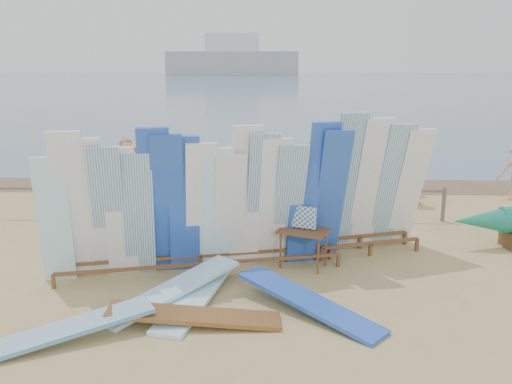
{
  "coord_description": "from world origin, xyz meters",
  "views": [
    {
      "loc": [
        1.56,
        -10.6,
        3.98
      ],
      "look_at": [
        1.22,
        1.3,
        1.15
      ],
      "focal_mm": 38.0,
      "sensor_mm": 36.0,
      "label": 1
    }
  ],
  "objects_px": {
    "beachgoer_11": "(127,164)",
    "beachgoer_4": "(263,172)",
    "vendor_table": "(303,247)",
    "stroller": "(259,199)",
    "flat_board_d": "(309,314)",
    "beachgoer_10": "(400,172)",
    "beachgoer_1": "(82,175)",
    "flat_board_e": "(62,342)",
    "beachgoer_6": "(231,175)",
    "beachgoer_8": "(408,177)",
    "beachgoer_2": "(159,178)",
    "beachgoer_9": "(398,167)",
    "side_surfboard_rack": "(368,190)",
    "flat_board_a": "(196,301)",
    "beachgoer_5": "(253,169)",
    "flat_board_b": "(173,301)",
    "beachgoer_3": "(142,168)",
    "beach_chair_left": "(246,205)",
    "main_surfboard_rack": "(201,207)",
    "beachgoer_7": "(332,171)",
    "beach_chair_right": "(233,201)",
    "beachgoer_extra_1": "(70,165)",
    "flat_board_c": "(195,324)"
  },
  "relations": [
    {
      "from": "main_surfboard_rack",
      "to": "beachgoer_6",
      "type": "relative_size",
      "value": 3.35
    },
    {
      "from": "flat_board_e",
      "to": "stroller",
      "type": "height_order",
      "value": "stroller"
    },
    {
      "from": "side_surfboard_rack",
      "to": "beachgoer_11",
      "type": "distance_m",
      "value": 8.89
    },
    {
      "from": "beachgoer_7",
      "to": "beachgoer_6",
      "type": "distance_m",
      "value": 2.96
    },
    {
      "from": "beachgoer_5",
      "to": "flat_board_d",
      "type": "bearing_deg",
      "value": 122.4
    },
    {
      "from": "beachgoer_6",
      "to": "flat_board_b",
      "type": "bearing_deg",
      "value": -105.08
    },
    {
      "from": "beachgoer_3",
      "to": "beachgoer_5",
      "type": "bearing_deg",
      "value": -99.78
    },
    {
      "from": "beachgoer_11",
      "to": "beachgoer_4",
      "type": "bearing_deg",
      "value": -57.99
    },
    {
      "from": "flat_board_e",
      "to": "stroller",
      "type": "distance_m",
      "value": 7.7
    },
    {
      "from": "beach_chair_left",
      "to": "beachgoer_1",
      "type": "xyz_separation_m",
      "value": [
        -4.79,
        0.95,
        0.61
      ]
    },
    {
      "from": "beachgoer_10",
      "to": "beachgoer_1",
      "type": "xyz_separation_m",
      "value": [
        -9.29,
        -0.77,
        0.0
      ]
    },
    {
      "from": "beach_chair_left",
      "to": "main_surfboard_rack",
      "type": "bearing_deg",
      "value": -94.32
    },
    {
      "from": "vendor_table",
      "to": "beachgoer_9",
      "type": "relative_size",
      "value": 0.75
    },
    {
      "from": "flat_board_e",
      "to": "beachgoer_6",
      "type": "relative_size",
      "value": 1.55
    },
    {
      "from": "beachgoer_8",
      "to": "beachgoer_11",
      "type": "xyz_separation_m",
      "value": [
        -8.57,
        1.71,
        0.03
      ]
    },
    {
      "from": "beachgoer_4",
      "to": "beachgoer_6",
      "type": "bearing_deg",
      "value": 49.0
    },
    {
      "from": "beach_chair_right",
      "to": "main_surfboard_rack",
      "type": "bearing_deg",
      "value": -92.18
    },
    {
      "from": "beachgoer_2",
      "to": "vendor_table",
      "type": "bearing_deg",
      "value": 82.18
    },
    {
      "from": "flat_board_c",
      "to": "beachgoer_4",
      "type": "height_order",
      "value": "beachgoer_4"
    },
    {
      "from": "beachgoer_3",
      "to": "beachgoer_9",
      "type": "distance_m",
      "value": 7.92
    },
    {
      "from": "beachgoer_1",
      "to": "beachgoer_4",
      "type": "xyz_separation_m",
      "value": [
        5.22,
        0.81,
        -0.04
      ]
    },
    {
      "from": "side_surfboard_rack",
      "to": "vendor_table",
      "type": "distance_m",
      "value": 1.92
    },
    {
      "from": "vendor_table",
      "to": "beachgoer_2",
      "type": "xyz_separation_m",
      "value": [
        -3.79,
        4.44,
        0.46
      ]
    },
    {
      "from": "side_surfboard_rack",
      "to": "vendor_table",
      "type": "height_order",
      "value": "side_surfboard_rack"
    },
    {
      "from": "flat_board_e",
      "to": "beachgoer_7",
      "type": "bearing_deg",
      "value": 120.57
    },
    {
      "from": "side_surfboard_rack",
      "to": "main_surfboard_rack",
      "type": "bearing_deg",
      "value": -176.56
    },
    {
      "from": "beach_chair_left",
      "to": "beachgoer_10",
      "type": "height_order",
      "value": "beachgoer_10"
    },
    {
      "from": "main_surfboard_rack",
      "to": "beachgoer_7",
      "type": "distance_m",
      "value": 6.43
    },
    {
      "from": "flat_board_b",
      "to": "beachgoer_8",
      "type": "distance_m",
      "value": 8.78
    },
    {
      "from": "beach_chair_right",
      "to": "beachgoer_6",
      "type": "relative_size",
      "value": 0.48
    },
    {
      "from": "main_surfboard_rack",
      "to": "beachgoer_8",
      "type": "distance_m",
      "value": 7.55
    },
    {
      "from": "main_surfboard_rack",
      "to": "beachgoer_4",
      "type": "distance_m",
      "value": 6.17
    },
    {
      "from": "vendor_table",
      "to": "main_surfboard_rack",
      "type": "bearing_deg",
      "value": -147.18
    },
    {
      "from": "side_surfboard_rack",
      "to": "vendor_table",
      "type": "relative_size",
      "value": 2.43
    },
    {
      "from": "stroller",
      "to": "beachgoer_5",
      "type": "distance_m",
      "value": 2.12
    },
    {
      "from": "flat_board_a",
      "to": "beachgoer_10",
      "type": "bearing_deg",
      "value": 67.94
    },
    {
      "from": "flat_board_e",
      "to": "beachgoer_5",
      "type": "xyz_separation_m",
      "value": [
        2.51,
        9.26,
        0.8
      ]
    },
    {
      "from": "beachgoer_10",
      "to": "beachgoer_8",
      "type": "distance_m",
      "value": 0.63
    },
    {
      "from": "beachgoer_6",
      "to": "beachgoer_3",
      "type": "bearing_deg",
      "value": 151.87
    },
    {
      "from": "flat_board_d",
      "to": "beachgoer_11",
      "type": "height_order",
      "value": "beachgoer_11"
    },
    {
      "from": "flat_board_b",
      "to": "beachgoer_10",
      "type": "relative_size",
      "value": 1.6
    },
    {
      "from": "main_surfboard_rack",
      "to": "beachgoer_7",
      "type": "relative_size",
      "value": 3.1
    },
    {
      "from": "beachgoer_2",
      "to": "beachgoer_9",
      "type": "bearing_deg",
      "value": 147.7
    },
    {
      "from": "vendor_table",
      "to": "stroller",
      "type": "bearing_deg",
      "value": 126.17
    },
    {
      "from": "beachgoer_extra_1",
      "to": "vendor_table",
      "type": "bearing_deg",
      "value": -47.56
    },
    {
      "from": "vendor_table",
      "to": "beachgoer_8",
      "type": "bearing_deg",
      "value": 79.7
    },
    {
      "from": "vendor_table",
      "to": "beachgoer_extra_1",
      "type": "height_order",
      "value": "beachgoer_extra_1"
    },
    {
      "from": "stroller",
      "to": "beachgoer_4",
      "type": "height_order",
      "value": "beachgoer_4"
    },
    {
      "from": "beachgoer_3",
      "to": "beachgoer_4",
      "type": "height_order",
      "value": "beachgoer_3"
    },
    {
      "from": "beachgoer_1",
      "to": "vendor_table",
      "type": "bearing_deg",
      "value": -109.96
    }
  ]
}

